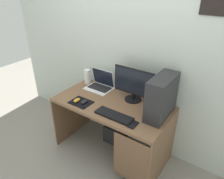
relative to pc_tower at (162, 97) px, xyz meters
name	(u,v)px	position (x,y,z in m)	size (l,w,h in m)	color
ground_plane	(112,150)	(-0.55, -0.09, -0.96)	(8.00, 8.00, 0.00)	gray
wall_back	(131,48)	(-0.55, 0.30, 0.34)	(4.00, 0.05, 2.60)	beige
desk	(113,115)	(-0.54, -0.10, -0.38)	(1.37, 0.69, 0.74)	brown
pc_tower	(162,97)	(0.00, 0.00, 0.00)	(0.18, 0.44, 0.45)	#232326
monitor	(133,85)	(-0.39, 0.11, -0.02)	(0.50, 0.20, 0.40)	black
laptop	(100,84)	(-0.90, 0.14, -0.17)	(0.34, 0.25, 0.25)	white
speaker	(87,76)	(-1.14, 0.16, -0.13)	(0.09, 0.09, 0.19)	white
keyboard	(114,115)	(-0.39, -0.29, -0.21)	(0.42, 0.14, 0.02)	black
mousepad	(81,102)	(-0.86, -0.28, -0.22)	(0.26, 0.20, 0.01)	black
mouse_left	(84,102)	(-0.82, -0.27, -0.20)	(0.06, 0.10, 0.03)	black
mouse_right	(77,100)	(-0.91, -0.30, -0.20)	(0.06, 0.10, 0.03)	orange
cell_phone	(133,125)	(-0.14, -0.31, -0.22)	(0.07, 0.13, 0.01)	black
subwoofer	(115,132)	(-0.64, 0.12, -0.84)	(0.25, 0.25, 0.25)	#232326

